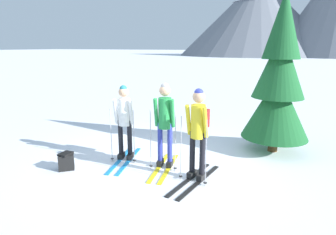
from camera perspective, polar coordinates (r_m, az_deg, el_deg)
The scene contains 7 objects.
ground_plane at distance 6.82m, azimuth -1.36°, elevation -8.69°, with size 400.00×400.00×0.00m, color white.
skier_in_white at distance 6.75m, azimuth -8.56°, elevation -0.41°, with size 0.69×1.71×1.76m.
skier_in_green at distance 6.25m, azimuth -0.59°, elevation -0.41°, with size 0.61×1.64×1.87m.
skier_in_yellow at distance 5.67m, azimuth 5.93°, elevation -2.20°, with size 0.60×1.77×1.84m.
pine_tree_near at distance 7.57m, azimuth 20.85°, elevation 6.70°, with size 1.62×1.62×3.92m.
backpack_on_snow_front at distance 6.74m, azimuth -19.32°, elevation -8.10°, with size 0.40×0.39×0.38m.
mountain_ridge_distant at distance 89.97m, azimuth 22.87°, elevation 18.79°, with size 59.51×44.17×26.65m.
Camera 1 is at (2.71, -5.69, 2.61)m, focal length 31.10 mm.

